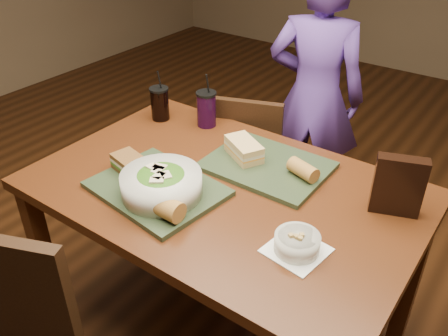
{
  "coord_description": "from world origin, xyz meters",
  "views": [
    {
      "loc": [
        0.78,
        -1.08,
        1.66
      ],
      "look_at": [
        0.0,
        0.0,
        0.82
      ],
      "focal_mm": 38.0,
      "sensor_mm": 36.0,
      "label": 1
    }
  ],
  "objects_px": {
    "soup_bowl": "(297,243)",
    "cup_berry": "(206,109)",
    "chip_bag": "(398,186)",
    "dining_table": "(224,207)",
    "sandwich_far": "(244,149)",
    "tray_far": "(267,166)",
    "baguette_near": "(163,206)",
    "sandwich_near": "(129,163)",
    "chair_far": "(250,166)",
    "baguette_far": "(303,170)",
    "cup_cola": "(160,103)",
    "tray_near": "(157,189)",
    "salad_bowl": "(161,183)",
    "diner": "(315,97)"
  },
  "relations": [
    {
      "from": "soup_bowl",
      "to": "cup_berry",
      "type": "distance_m",
      "value": 0.82
    },
    {
      "from": "sandwich_near",
      "to": "sandwich_far",
      "type": "bearing_deg",
      "value": 48.98
    },
    {
      "from": "dining_table",
      "to": "salad_bowl",
      "type": "distance_m",
      "value": 0.26
    },
    {
      "from": "chair_far",
      "to": "salad_bowl",
      "type": "relative_size",
      "value": 3.2
    },
    {
      "from": "chip_bag",
      "to": "diner",
      "type": "bearing_deg",
      "value": 109.33
    },
    {
      "from": "tray_near",
      "to": "sandwich_near",
      "type": "distance_m",
      "value": 0.15
    },
    {
      "from": "tray_far",
      "to": "soup_bowl",
      "type": "bearing_deg",
      "value": -47.68
    },
    {
      "from": "cup_berry",
      "to": "sandwich_near",
      "type": "bearing_deg",
      "value": -88.29
    },
    {
      "from": "tray_far",
      "to": "sandwich_near",
      "type": "xyz_separation_m",
      "value": [
        -0.37,
        -0.32,
        0.04
      ]
    },
    {
      "from": "sandwich_far",
      "to": "baguette_near",
      "type": "bearing_deg",
      "value": -90.75
    },
    {
      "from": "baguette_far",
      "to": "cup_cola",
      "type": "distance_m",
      "value": 0.72
    },
    {
      "from": "soup_bowl",
      "to": "sandwich_far",
      "type": "xyz_separation_m",
      "value": [
        -0.39,
        0.32,
        0.02
      ]
    },
    {
      "from": "cup_berry",
      "to": "sandwich_far",
      "type": "bearing_deg",
      "value": -27.34
    },
    {
      "from": "chair_far",
      "to": "cup_cola",
      "type": "height_order",
      "value": "cup_cola"
    },
    {
      "from": "tray_near",
      "to": "diner",
      "type": "bearing_deg",
      "value": 89.51
    },
    {
      "from": "sandwich_far",
      "to": "cup_berry",
      "type": "bearing_deg",
      "value": 152.66
    },
    {
      "from": "diner",
      "to": "tray_near",
      "type": "bearing_deg",
      "value": 74.01
    },
    {
      "from": "dining_table",
      "to": "diner",
      "type": "xyz_separation_m",
      "value": [
        -0.15,
        1.0,
        0.02
      ]
    },
    {
      "from": "diner",
      "to": "tray_near",
      "type": "relative_size",
      "value": 3.23
    },
    {
      "from": "tray_near",
      "to": "baguette_near",
      "type": "relative_size",
      "value": 3.13
    },
    {
      "from": "dining_table",
      "to": "baguette_near",
      "type": "distance_m",
      "value": 0.3
    },
    {
      "from": "chair_far",
      "to": "cup_berry",
      "type": "distance_m",
      "value": 0.43
    },
    {
      "from": "baguette_near",
      "to": "sandwich_near",
      "type": "bearing_deg",
      "value": 155.83
    },
    {
      "from": "sandwich_near",
      "to": "cup_berry",
      "type": "relative_size",
      "value": 0.59
    },
    {
      "from": "dining_table",
      "to": "cup_berry",
      "type": "relative_size",
      "value": 5.68
    },
    {
      "from": "sandwich_near",
      "to": "baguette_far",
      "type": "relative_size",
      "value": 1.24
    },
    {
      "from": "baguette_near",
      "to": "salad_bowl",
      "type": "bearing_deg",
      "value": 134.03
    },
    {
      "from": "dining_table",
      "to": "chair_far",
      "type": "height_order",
      "value": "chair_far"
    },
    {
      "from": "tray_far",
      "to": "baguette_near",
      "type": "xyz_separation_m",
      "value": [
        -0.1,
        -0.44,
        0.04
      ]
    },
    {
      "from": "dining_table",
      "to": "salad_bowl",
      "type": "bearing_deg",
      "value": -123.41
    },
    {
      "from": "dining_table",
      "to": "soup_bowl",
      "type": "height_order",
      "value": "soup_bowl"
    },
    {
      "from": "soup_bowl",
      "to": "cup_berry",
      "type": "bearing_deg",
      "value": 145.49
    },
    {
      "from": "diner",
      "to": "cup_berry",
      "type": "height_order",
      "value": "diner"
    },
    {
      "from": "sandwich_far",
      "to": "cup_cola",
      "type": "height_order",
      "value": "cup_cola"
    },
    {
      "from": "cup_cola",
      "to": "salad_bowl",
      "type": "bearing_deg",
      "value": -47.17
    },
    {
      "from": "soup_bowl",
      "to": "diner",
      "type": "bearing_deg",
      "value": 114.0
    },
    {
      "from": "cup_berry",
      "to": "baguette_far",
      "type": "bearing_deg",
      "value": -15.07
    },
    {
      "from": "chip_bag",
      "to": "cup_berry",
      "type": "bearing_deg",
      "value": 151.02
    },
    {
      "from": "diner",
      "to": "cup_berry",
      "type": "distance_m",
      "value": 0.71
    },
    {
      "from": "chair_far",
      "to": "sandwich_far",
      "type": "relative_size",
      "value": 4.68
    },
    {
      "from": "sandwich_far",
      "to": "baguette_far",
      "type": "distance_m",
      "value": 0.24
    },
    {
      "from": "chair_far",
      "to": "tray_far",
      "type": "relative_size",
      "value": 1.99
    },
    {
      "from": "dining_table",
      "to": "sandwich_far",
      "type": "distance_m",
      "value": 0.23
    },
    {
      "from": "diner",
      "to": "cup_berry",
      "type": "bearing_deg",
      "value": 60.52
    },
    {
      "from": "cup_cola",
      "to": "chip_bag",
      "type": "distance_m",
      "value": 1.03
    },
    {
      "from": "cup_berry",
      "to": "tray_far",
      "type": "bearing_deg",
      "value": -20.14
    },
    {
      "from": "salad_bowl",
      "to": "cup_cola",
      "type": "xyz_separation_m",
      "value": [
        -0.4,
        0.43,
        0.01
      ]
    },
    {
      "from": "baguette_far",
      "to": "chair_far",
      "type": "bearing_deg",
      "value": 140.53
    },
    {
      "from": "chip_bag",
      "to": "sandwich_near",
      "type": "bearing_deg",
      "value": -178.31
    },
    {
      "from": "sandwich_near",
      "to": "baguette_far",
      "type": "xyz_separation_m",
      "value": [
        0.51,
        0.32,
        -0.0
      ]
    }
  ]
}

